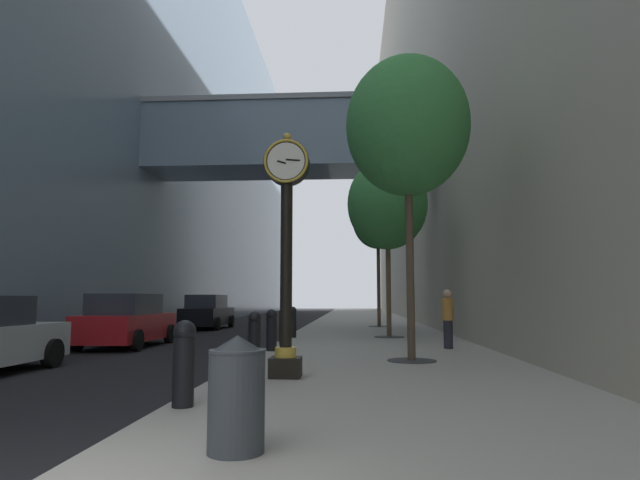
# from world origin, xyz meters

# --- Properties ---
(ground_plane) EXTENTS (110.00, 110.00, 0.00)m
(ground_plane) POSITION_xyz_m (0.00, 27.00, 0.00)
(ground_plane) COLOR black
(ground_plane) RESTS_ON ground
(sidewalk_right) EXTENTS (6.27, 80.00, 0.14)m
(sidewalk_right) POSITION_xyz_m (3.14, 30.00, 0.07)
(sidewalk_right) COLOR #9E998E
(sidewalk_right) RESTS_ON ground
(building_block_left) EXTENTS (22.74, 80.00, 27.76)m
(building_block_left) POSITION_xyz_m (-11.59, 29.94, 13.84)
(building_block_left) COLOR slate
(building_block_left) RESTS_ON ground
(building_block_right) EXTENTS (9.00, 80.00, 33.89)m
(building_block_right) POSITION_xyz_m (10.77, 30.00, 16.95)
(building_block_right) COLOR #A89E89
(building_block_right) RESTS_ON ground
(street_clock) EXTENTS (0.84, 0.55, 4.47)m
(street_clock) POSITION_xyz_m (1.26, 6.17, 2.59)
(street_clock) COLOR black
(street_clock) RESTS_ON sidewalk_right
(bollard_nearest) EXTENTS (0.29, 0.29, 1.11)m
(bollard_nearest) POSITION_xyz_m (0.27, 3.49, 0.72)
(bollard_nearest) COLOR black
(bollard_nearest) RESTS_ON sidewalk_right
(bollard_third) EXTENTS (0.29, 0.29, 1.11)m
(bollard_third) POSITION_xyz_m (0.27, 8.48, 0.72)
(bollard_third) COLOR black
(bollard_third) RESTS_ON sidewalk_right
(bollard_fourth) EXTENTS (0.29, 0.29, 1.11)m
(bollard_fourth) POSITION_xyz_m (0.27, 10.98, 0.72)
(bollard_fourth) COLOR black
(bollard_fourth) RESTS_ON sidewalk_right
(bollard_fifth) EXTENTS (0.29, 0.29, 1.11)m
(bollard_fifth) POSITION_xyz_m (0.27, 13.48, 0.72)
(bollard_fifth) COLOR black
(bollard_fifth) RESTS_ON sidewalk_right
(bollard_sixth) EXTENTS (0.29, 0.29, 1.11)m
(bollard_sixth) POSITION_xyz_m (0.27, 15.97, 0.72)
(bollard_sixth) COLOR black
(bollard_sixth) RESTS_ON sidewalk_right
(street_tree_near) EXTENTS (2.89, 2.89, 7.10)m
(street_tree_near) POSITION_xyz_m (3.78, 8.82, 5.56)
(street_tree_near) COLOR #333335
(street_tree_near) RESTS_ON sidewalk_right
(street_tree_mid_near) EXTENTS (2.99, 2.99, 6.65)m
(street_tree_mid_near) POSITION_xyz_m (3.78, 16.33, 5.06)
(street_tree_mid_near) COLOR #333335
(street_tree_mid_near) RESTS_ON sidewalk_right
(street_tree_mid_far) EXTENTS (2.62, 2.62, 6.96)m
(street_tree_mid_far) POSITION_xyz_m (3.78, 23.84, 5.56)
(street_tree_mid_far) COLOR #333335
(street_tree_mid_far) RESTS_ON sidewalk_right
(trash_bin) EXTENTS (0.53, 0.53, 1.05)m
(trash_bin) POSITION_xyz_m (1.40, 1.51, 0.68)
(trash_bin) COLOR #383D42
(trash_bin) RESTS_ON sidewalk_right
(pedestrian_walking) EXTENTS (0.37, 0.37, 1.66)m
(pedestrian_walking) POSITION_xyz_m (5.14, 11.91, 1.02)
(pedestrian_walking) COLOR #23232D
(pedestrian_walking) RESTS_ON sidewalk_right
(car_red_mid) EXTENTS (2.08, 4.43, 1.69)m
(car_red_mid) POSITION_xyz_m (-4.78, 13.39, 0.82)
(car_red_mid) COLOR #AD191E
(car_red_mid) RESTS_ON ground
(car_black_far) EXTENTS (2.03, 4.33, 1.74)m
(car_black_far) POSITION_xyz_m (-5.02, 23.74, 0.84)
(car_black_far) COLOR black
(car_black_far) RESTS_ON ground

